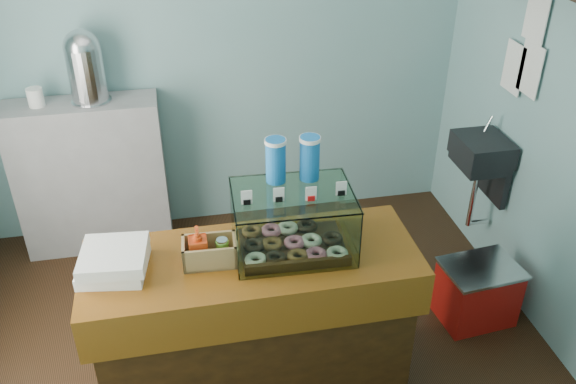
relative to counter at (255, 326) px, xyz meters
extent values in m
plane|color=black|center=(0.00, 0.25, -0.46)|extent=(3.50, 3.50, 0.00)
cube|color=#6FA0A3|center=(0.00, 1.75, 0.94)|extent=(3.50, 0.04, 2.80)
cube|color=black|center=(1.58, 0.80, 0.44)|extent=(0.30, 0.35, 0.15)
cube|color=black|center=(1.71, 0.80, 0.24)|extent=(0.04, 0.30, 0.35)
cylinder|color=silver|center=(1.65, 0.90, 0.56)|extent=(0.02, 0.02, 0.12)
cylinder|color=silver|center=(1.58, 0.80, 0.09)|extent=(0.04, 0.04, 0.45)
cube|color=white|center=(1.73, 0.70, 0.99)|extent=(0.01, 0.21, 0.30)
cube|color=white|center=(1.73, 0.87, 0.94)|extent=(0.01, 0.21, 0.30)
cube|color=white|center=(1.73, 0.75, 1.29)|extent=(0.01, 0.21, 0.30)
cube|color=#42240C|center=(0.00, 0.00, -0.04)|extent=(1.50, 0.56, 0.84)
cube|color=#51290A|center=(0.00, 0.00, 0.41)|extent=(1.60, 0.60, 0.06)
cube|color=#51290A|center=(0.00, -0.28, 0.29)|extent=(1.60, 0.04, 0.18)
cube|color=#959598|center=(-0.90, 1.57, 0.09)|extent=(1.00, 0.32, 1.10)
cube|color=#362110|center=(0.20, 0.03, 0.45)|extent=(0.51, 0.37, 0.02)
torus|color=beige|center=(0.01, -0.08, 0.48)|extent=(0.10, 0.10, 0.03)
torus|color=black|center=(0.10, -0.08, 0.48)|extent=(0.10, 0.10, 0.03)
torus|color=brown|center=(0.20, -0.09, 0.48)|extent=(0.10, 0.10, 0.03)
torus|color=#DB678B|center=(0.29, -0.09, 0.48)|extent=(0.10, 0.10, 0.03)
torus|color=beige|center=(0.39, -0.09, 0.48)|extent=(0.10, 0.10, 0.03)
torus|color=black|center=(0.01, 0.04, 0.48)|extent=(0.10, 0.10, 0.03)
torus|color=brown|center=(0.11, 0.04, 0.48)|extent=(0.10, 0.10, 0.03)
torus|color=#DB678B|center=(0.20, 0.03, 0.48)|extent=(0.10, 0.10, 0.03)
torus|color=beige|center=(0.30, 0.03, 0.48)|extent=(0.10, 0.10, 0.03)
torus|color=black|center=(0.39, 0.02, 0.48)|extent=(0.10, 0.10, 0.03)
torus|color=brown|center=(0.02, 0.16, 0.48)|extent=(0.10, 0.10, 0.03)
torus|color=#DB678B|center=(0.11, 0.15, 0.48)|extent=(0.10, 0.10, 0.03)
torus|color=beige|center=(0.21, 0.15, 0.48)|extent=(0.10, 0.10, 0.03)
torus|color=black|center=(0.30, 0.14, 0.48)|extent=(0.10, 0.10, 0.03)
cube|color=white|center=(0.19, -0.17, 0.59)|extent=(0.55, 0.03, 0.30)
cube|color=white|center=(0.21, 0.23, 0.59)|extent=(0.55, 0.03, 0.30)
cube|color=white|center=(-0.07, 0.04, 0.59)|extent=(0.02, 0.40, 0.30)
cube|color=white|center=(0.48, 0.02, 0.59)|extent=(0.02, 0.40, 0.30)
cube|color=white|center=(0.20, 0.03, 0.75)|extent=(0.58, 0.44, 0.01)
cube|color=white|center=(-0.02, -0.01, 0.78)|extent=(0.05, 0.01, 0.07)
cube|color=black|center=(-0.02, -0.01, 0.76)|extent=(0.03, 0.02, 0.02)
cube|color=white|center=(0.13, -0.02, 0.78)|extent=(0.05, 0.01, 0.07)
cube|color=black|center=(0.13, -0.02, 0.76)|extent=(0.03, 0.02, 0.02)
cube|color=white|center=(0.27, -0.02, 0.78)|extent=(0.05, 0.01, 0.07)
cube|color=red|center=(0.27, -0.02, 0.76)|extent=(0.03, 0.02, 0.02)
cube|color=white|center=(0.42, -0.03, 0.78)|extent=(0.05, 0.01, 0.07)
cube|color=black|center=(0.42, -0.03, 0.76)|extent=(0.03, 0.02, 0.02)
cylinder|color=blue|center=(0.15, 0.16, 0.86)|extent=(0.09, 0.09, 0.22)
cylinder|color=white|center=(0.15, 0.16, 0.96)|extent=(0.10, 0.10, 0.02)
cylinder|color=blue|center=(0.31, 0.16, 0.86)|extent=(0.09, 0.09, 0.22)
cylinder|color=white|center=(0.31, 0.16, 0.96)|extent=(0.10, 0.10, 0.02)
cube|color=#A58952|center=(-0.20, 0.00, 0.45)|extent=(0.26, 0.16, 0.01)
cube|color=#A58952|center=(-0.20, -0.07, 0.50)|extent=(0.25, 0.03, 0.12)
cube|color=#A58952|center=(-0.19, 0.07, 0.50)|extent=(0.25, 0.03, 0.12)
cube|color=#A58952|center=(-0.31, 0.01, 0.50)|extent=(0.02, 0.15, 0.12)
cube|color=#A58952|center=(-0.08, 0.00, 0.50)|extent=(0.02, 0.15, 0.12)
imported|color=#C63C12|center=(-0.25, 0.00, 0.55)|extent=(0.09, 0.09, 0.19)
cylinder|color=#579829|center=(-0.14, 0.00, 0.50)|extent=(0.06, 0.06, 0.10)
cylinder|color=silver|center=(-0.14, 0.00, 0.56)|extent=(0.05, 0.05, 0.01)
cube|color=white|center=(-0.63, 0.03, 0.47)|extent=(0.33, 0.33, 0.06)
cube|color=white|center=(-0.63, 0.02, 0.53)|extent=(0.32, 0.32, 0.06)
cylinder|color=silver|center=(-0.81, 1.59, 0.65)|extent=(0.26, 0.26, 0.01)
cylinder|color=silver|center=(-0.81, 1.59, 0.83)|extent=(0.23, 0.23, 0.35)
sphere|color=silver|center=(-0.81, 1.59, 1.00)|extent=(0.23, 0.23, 0.23)
cube|color=red|center=(1.41, 0.29, -0.27)|extent=(0.46, 0.36, 0.37)
cube|color=silver|center=(1.41, 0.29, -0.07)|extent=(0.48, 0.38, 0.02)
camera|label=1|loc=(-0.28, -2.28, 2.22)|focal=38.00mm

